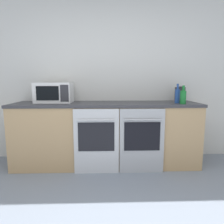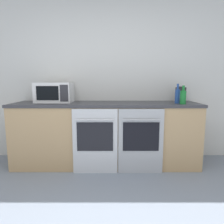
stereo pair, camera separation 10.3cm
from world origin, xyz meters
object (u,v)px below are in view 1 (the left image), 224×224
(kettle, at_px, (180,94))
(oven_right, at_px, (142,141))
(oven_left, at_px, (96,141))
(bottle_blue, at_px, (177,96))
(microwave, at_px, (54,93))
(bottle_green, at_px, (183,97))

(kettle, bearing_deg, oven_right, -144.70)
(oven_right, bearing_deg, oven_left, 180.00)
(oven_right, xyz_separation_m, bottle_blue, (0.54, 0.24, 0.59))
(oven_right, xyz_separation_m, microwave, (-1.24, 0.41, 0.63))
(oven_left, bearing_deg, microwave, 146.82)
(oven_right, relative_size, bottle_green, 3.48)
(oven_left, relative_size, microwave, 1.70)
(oven_right, relative_size, bottle_blue, 3.20)
(oven_left, xyz_separation_m, bottle_blue, (1.15, 0.24, 0.59))
(oven_left, xyz_separation_m, oven_right, (0.61, 0.00, 0.00))
(bottle_blue, bearing_deg, oven_left, -168.11)
(oven_right, height_order, bottle_green, bottle_green)
(oven_right, distance_m, bottle_blue, 0.83)
(bottle_blue, xyz_separation_m, kettle, (0.12, 0.23, 0.00))
(microwave, bearing_deg, kettle, 1.68)
(microwave, xyz_separation_m, kettle, (1.90, 0.06, -0.03))
(oven_left, distance_m, bottle_blue, 1.31)
(bottle_green, relative_size, kettle, 1.09)
(bottle_green, bearing_deg, oven_left, -173.62)
(oven_left, relative_size, oven_right, 1.00)
(bottle_blue, distance_m, kettle, 0.26)
(bottle_green, height_order, kettle, bottle_green)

